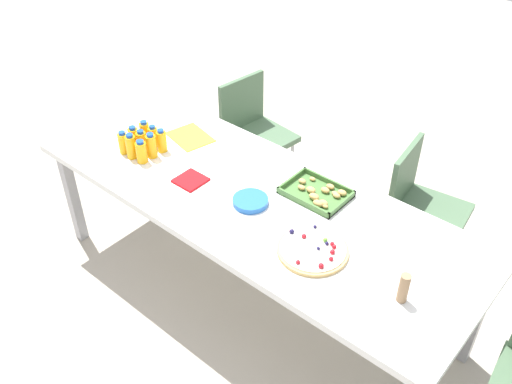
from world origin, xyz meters
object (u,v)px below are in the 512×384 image
at_px(juice_bottle_2, 141,152).
at_px(party_table, 250,202).
at_px(juice_bottle_1, 131,147).
at_px(juice_bottle_3, 134,137).
at_px(juice_bottle_7, 153,137).
at_px(juice_bottle_5, 151,146).
at_px(paper_folder, 190,137).
at_px(chair_far_right, 420,202).
at_px(chair_far_left, 253,128).
at_px(napkin_stack, 191,180).
at_px(snack_tray, 318,193).
at_px(plate_stack, 250,201).
at_px(juice_bottle_8, 162,141).
at_px(juice_bottle_0, 123,143).
at_px(fruit_pizza, 313,250).
at_px(cardboard_tube, 404,288).
at_px(juice_bottle_4, 142,142).
at_px(juice_bottle_6, 145,132).

bearing_deg(juice_bottle_2, party_table, 14.73).
relative_size(juice_bottle_1, juice_bottle_3, 1.15).
bearing_deg(juice_bottle_7, juice_bottle_5, -46.17).
xyz_separation_m(juice_bottle_3, juice_bottle_5, (0.16, -0.00, 0.01)).
bearing_deg(juice_bottle_3, paper_folder, 57.83).
xyz_separation_m(chair_far_right, juice_bottle_1, (-1.32, -0.97, 0.30)).
distance_m(chair_far_left, napkin_stack, 1.01).
relative_size(chair_far_right, paper_folder, 3.19).
xyz_separation_m(juice_bottle_5, juice_bottle_7, (-0.08, 0.08, -0.01)).
xyz_separation_m(snack_tray, plate_stack, (-0.22, -0.27, 0.00)).
height_order(chair_far_left, juice_bottle_8, juice_bottle_8).
bearing_deg(juice_bottle_0, juice_bottle_3, 94.10).
height_order(juice_bottle_3, juice_bottle_8, juice_bottle_8).
bearing_deg(juice_bottle_7, chair_far_right, 31.71).
bearing_deg(chair_far_right, juice_bottle_8, -64.04).
xyz_separation_m(fruit_pizza, plate_stack, (-0.45, 0.08, 0.00)).
bearing_deg(juice_bottle_1, fruit_pizza, 1.81).
distance_m(juice_bottle_3, plate_stack, 0.86).
height_order(juice_bottle_5, juice_bottle_8, juice_bottle_5).
bearing_deg(napkin_stack, snack_tray, 30.03).
bearing_deg(cardboard_tube, juice_bottle_5, 178.77).
bearing_deg(juice_bottle_0, chair_far_left, 82.18).
bearing_deg(party_table, juice_bottle_0, -167.53).
distance_m(juice_bottle_2, cardboard_tube, 1.59).
distance_m(juice_bottle_0, paper_folder, 0.40).
height_order(napkin_stack, cardboard_tube, cardboard_tube).
xyz_separation_m(chair_far_left, juice_bottle_4, (-0.07, -0.89, 0.29)).
bearing_deg(juice_bottle_3, fruit_pizza, -1.86).
bearing_deg(plate_stack, juice_bottle_5, -176.71).
relative_size(plate_stack, napkin_stack, 1.21).
relative_size(party_table, cardboard_tube, 17.34).
xyz_separation_m(juice_bottle_7, napkin_stack, (0.41, -0.10, -0.06)).
distance_m(juice_bottle_3, paper_folder, 0.33).
height_order(juice_bottle_4, fruit_pizza, juice_bottle_4).
height_order(chair_far_left, juice_bottle_0, juice_bottle_0).
relative_size(juice_bottle_2, juice_bottle_7, 1.03).
relative_size(juice_bottle_4, snack_tray, 0.41).
distance_m(party_table, juice_bottle_6, 0.80).
xyz_separation_m(juice_bottle_4, paper_folder, (0.10, 0.28, -0.06)).
bearing_deg(paper_folder, snack_tray, 2.21).
xyz_separation_m(chair_far_left, cardboard_tube, (1.61, -0.92, 0.30)).
distance_m(snack_tray, paper_folder, 0.90).
distance_m(chair_far_right, juice_bottle_8, 1.51).
bearing_deg(plate_stack, juice_bottle_6, 177.35).
bearing_deg(juice_bottle_5, fruit_pizza, -1.99).
bearing_deg(plate_stack, paper_folder, 160.72).
bearing_deg(juice_bottle_3, juice_bottle_7, 43.76).
bearing_deg(fruit_pizza, party_table, 164.37).
xyz_separation_m(juice_bottle_5, snack_tray, (0.92, 0.31, -0.06)).
bearing_deg(napkin_stack, juice_bottle_0, -173.97).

